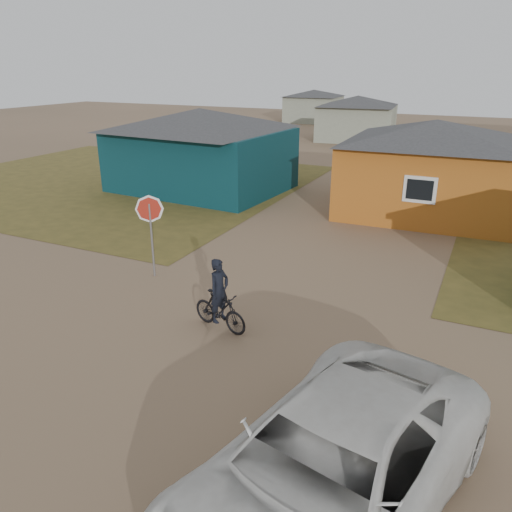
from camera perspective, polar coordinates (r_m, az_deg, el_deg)
The scene contains 9 objects.
ground at distance 11.10m, azimuth -4.81°, elevation -11.71°, with size 120.00×120.00×0.00m, color #81644A.
grass_nw at distance 28.83m, azimuth -16.14°, elevation 8.28°, with size 20.00×18.00×0.00m, color brown.
house_teal at distance 25.60m, azimuth -6.32°, elevation 12.11°, with size 8.93×7.08×4.00m.
house_yellow at distance 22.47m, azimuth 19.47°, elevation 9.67°, with size 7.72×6.76×3.90m.
house_pale_west at distance 43.57m, azimuth 11.45°, elevation 15.25°, with size 7.04×6.15×3.60m.
house_pale_north at distance 57.34m, azimuth 6.59°, elevation 16.73°, with size 6.28×5.81×3.40m.
stop_sign at distance 14.82m, azimuth -12.01°, elevation 4.33°, with size 0.81×0.18×2.51m.
cyclist at distance 11.96m, azimuth -4.18°, elevation -5.50°, with size 1.65×0.80×1.80m.
vehicle at distance 7.42m, azimuth 8.45°, elevation -23.16°, with size 2.82×6.11×1.70m, color silver.
Camera 1 is at (4.83, -7.99, 6.00)m, focal length 35.00 mm.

